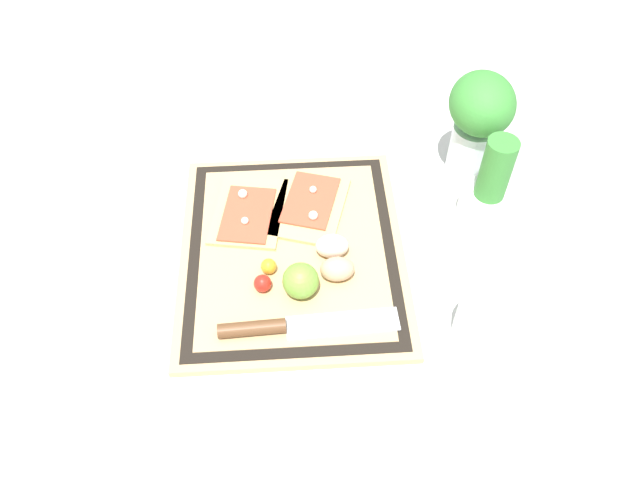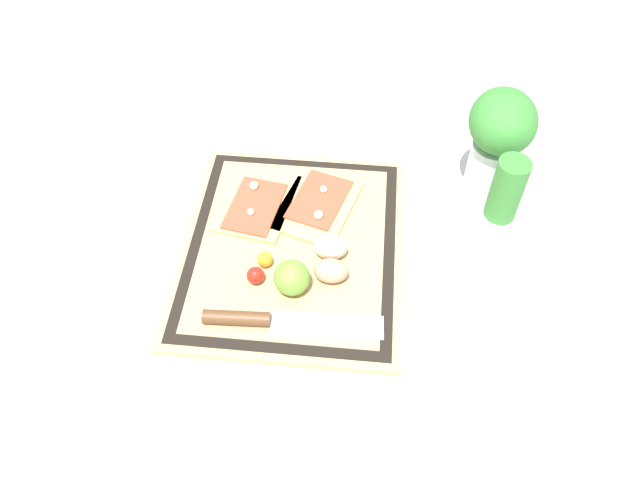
{
  "view_description": "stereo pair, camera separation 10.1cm",
  "coord_description": "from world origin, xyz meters",
  "views": [
    {
      "loc": [
        0.64,
        0.01,
        0.82
      ],
      "look_at": [
        0.0,
        0.05,
        0.03
      ],
      "focal_mm": 35.0,
      "sensor_mm": 36.0,
      "label": 1
    },
    {
      "loc": [
        0.64,
        0.11,
        0.82
      ],
      "look_at": [
        0.0,
        0.05,
        0.03
      ],
      "focal_mm": 35.0,
      "sensor_mm": 36.0,
      "label": 2
    }
  ],
  "objects": [
    {
      "name": "egg_pink",
      "position": [
        0.02,
        0.06,
        0.04
      ],
      "size": [
        0.04,
        0.05,
        0.04
      ],
      "primitive_type": "ellipsoid",
      "color": "beige",
      "rests_on": "cutting_board"
    },
    {
      "name": "herb_pot",
      "position": [
        -0.06,
        0.33,
        0.06
      ],
      "size": [
        0.09,
        0.09,
        0.18
      ],
      "color": "white",
      "rests_on": "ground_plane"
    },
    {
      "name": "cutting_board",
      "position": [
        0.0,
        0.0,
        0.01
      ],
      "size": [
        0.43,
        0.37,
        0.02
      ],
      "color": "tan",
      "rests_on": "ground_plane"
    },
    {
      "name": "ground_plane",
      "position": [
        0.0,
        0.0,
        0.0
      ],
      "size": [
        6.0,
        6.0,
        0.0
      ],
      "primitive_type": "plane",
      "color": "silver"
    },
    {
      "name": "pizza_slice_far",
      "position": [
        -0.09,
        0.03,
        0.02
      ],
      "size": [
        0.18,
        0.16,
        0.02
      ],
      "color": "tan",
      "rests_on": "cutting_board"
    },
    {
      "name": "cherry_tomato_red",
      "position": [
        0.08,
        -0.05,
        0.03
      ],
      "size": [
        0.03,
        0.03,
        0.03
      ],
      "primitive_type": "sphere",
      "color": "red",
      "rests_on": "cutting_board"
    },
    {
      "name": "lime",
      "position": [
        0.09,
        0.01,
        0.04
      ],
      "size": [
        0.06,
        0.06,
        0.06
      ],
      "primitive_type": "sphere",
      "color": "#70A838",
      "rests_on": "cutting_board"
    },
    {
      "name": "knife",
      "position": [
        0.15,
        -0.02,
        0.02
      ],
      "size": [
        0.05,
        0.27,
        0.02
      ],
      "color": "silver",
      "rests_on": "cutting_board"
    },
    {
      "name": "egg_brown",
      "position": [
        0.06,
        0.07,
        0.04
      ],
      "size": [
        0.04,
        0.05,
        0.04
      ],
      "primitive_type": "ellipsoid",
      "color": "tan",
      "rests_on": "cutting_board"
    },
    {
      "name": "herb_glass",
      "position": [
        -0.17,
        0.33,
        0.13
      ],
      "size": [
        0.12,
        0.11,
        0.21
      ],
      "color": "silver",
      "rests_on": "ground_plane"
    },
    {
      "name": "pizza_slice_near",
      "position": [
        -0.08,
        -0.07,
        0.02
      ],
      "size": [
        0.18,
        0.14,
        0.02
      ],
      "color": "tan",
      "rests_on": "cutting_board"
    },
    {
      "name": "cherry_tomato_yellow",
      "position": [
        0.04,
        -0.04,
        0.03
      ],
      "size": [
        0.03,
        0.03,
        0.03
      ],
      "primitive_type": "sphere",
      "color": "gold",
      "rests_on": "cutting_board"
    },
    {
      "name": "sauce_jar",
      "position": [
        0.17,
        0.27,
        0.04
      ],
      "size": [
        0.08,
        0.08,
        0.09
      ],
      "color": "silver",
      "rests_on": "ground_plane"
    }
  ]
}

